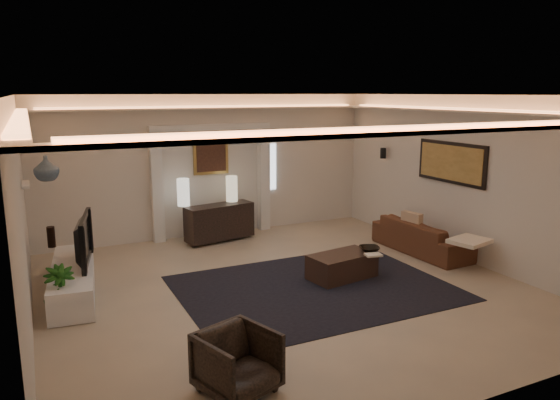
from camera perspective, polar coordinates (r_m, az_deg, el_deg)
name	(u,v)px	position (r m, az deg, el deg)	size (l,w,h in m)	color
floor	(285,288)	(8.12, 0.56, -9.58)	(7.00, 7.00, 0.00)	tan
ceiling	(286,95)	(7.57, 0.61, 11.35)	(7.00, 7.00, 0.00)	white
wall_back	(211,166)	(10.92, -7.56, 3.71)	(7.00, 7.00, 0.00)	beige
wall_front	(460,264)	(4.92, 19.01, -6.63)	(7.00, 7.00, 0.00)	beige
wall_left	(22,220)	(6.95, -26.29, -1.95)	(7.00, 7.00, 0.00)	beige
wall_right	(464,179)	(9.75, 19.39, 2.20)	(7.00, 7.00, 0.00)	beige
cove_soffit	(286,115)	(7.57, 0.60, 9.23)	(7.00, 7.00, 0.04)	silver
daylight_slit	(270,167)	(11.40, -1.04, 3.63)	(0.25, 0.03, 1.00)	white
area_rug	(314,288)	(8.12, 3.76, -9.54)	(4.00, 3.00, 0.01)	black
pilaster_left	(157,188)	(10.58, -13.26, 1.33)	(0.22, 0.20, 2.20)	silver
pilaster_right	(264,179)	(11.28, -1.79, 2.26)	(0.22, 0.20, 2.20)	silver
alcove_header	(211,127)	(10.74, -7.51, 7.87)	(2.52, 0.20, 0.12)	silver
painting_frame	(211,156)	(10.87, -7.54, 4.73)	(0.74, 0.04, 0.74)	tan
painting_canvas	(211,156)	(10.84, -7.50, 4.72)	(0.62, 0.02, 0.62)	#4C2D1E
art_panel_frame	(451,163)	(9.91, 18.15, 3.89)	(0.04, 1.64, 0.74)	black
art_panel_gold	(450,163)	(9.89, 18.04, 3.88)	(0.02, 1.50, 0.62)	tan
wall_sconce	(383,153)	(11.29, 11.16, 5.03)	(0.12, 0.12, 0.22)	black
wall_niche	(26,185)	(8.29, -25.97, 1.52)	(0.10, 0.55, 0.04)	silver
console	(220,222)	(10.55, -6.60, -2.35)	(1.39, 0.43, 0.69)	black
lamp_left	(183,189)	(10.42, -10.50, 1.23)	(0.24, 0.24, 0.54)	white
lamp_right	(232,185)	(10.72, -5.28, 1.67)	(0.23, 0.23, 0.52)	beige
media_ledge	(73,280)	(8.40, -21.60, -8.06)	(0.58, 2.31, 0.43)	silver
tv	(77,240)	(8.30, -21.21, -4.03)	(0.16, 1.25, 0.72)	black
figurine	(51,235)	(9.38, -23.66, -3.55)	(0.13, 0.13, 0.34)	black
ginger_jar	(46,168)	(8.36, -24.11, 3.18)	(0.35, 0.35, 0.37)	slate
plant	(60,293)	(7.55, -22.85, -9.30)	(0.40, 0.40, 0.72)	#1A4C13
sofa	(423,236)	(10.16, 15.30, -3.84)	(0.80, 2.05, 0.60)	#493620
throw_blanket	(470,241)	(9.14, 19.94, -4.22)	(0.62, 0.51, 0.07)	silver
throw_pillow	(412,223)	(10.03, 14.13, -2.48)	(0.13, 0.42, 0.42)	tan
coffee_table	(342,266)	(8.53, 6.75, -7.13)	(1.06, 0.58, 0.40)	black
bowl	(369,249)	(8.66, 9.71, -5.23)	(0.33, 0.33, 0.08)	black
magazine	(373,254)	(8.45, 10.13, -5.86)	(0.25, 0.18, 0.03)	beige
armchair	(237,362)	(5.43, -4.65, -17.20)	(0.68, 0.70, 0.64)	black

